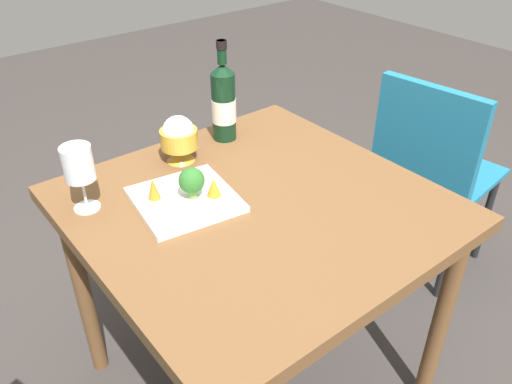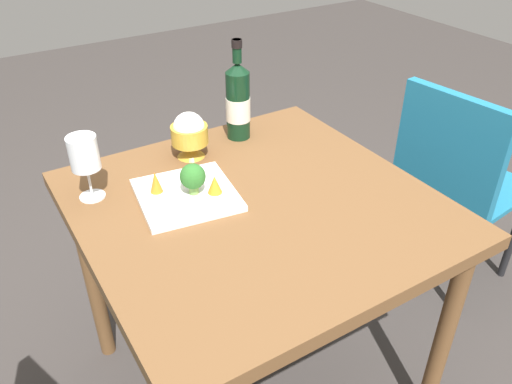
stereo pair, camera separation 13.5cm
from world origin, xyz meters
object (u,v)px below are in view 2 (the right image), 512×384
chair_near_window (454,173)px  serving_plate (187,195)px  carrot_garnish_left (215,184)px  carrot_garnish_right (156,182)px  wine_glass (84,155)px  broccoli_floret (193,177)px  rice_bowl (189,134)px  wine_bottle (238,101)px

chair_near_window → serving_plate: 1.05m
carrot_garnish_left → carrot_garnish_right: 0.16m
chair_near_window → carrot_garnish_left: size_ratio=16.71×
wine_glass → broccoli_floret: size_ratio=2.09×
serving_plate → carrot_garnish_left: carrot_garnish_left is taller
carrot_garnish_left → carrot_garnish_right: carrot_garnish_right is taller
rice_bowl → broccoli_floret: 0.23m
wine_glass → broccoli_floret: bearing=147.2°
wine_glass → carrot_garnish_left: 0.34m
wine_glass → chair_near_window: bearing=170.2°
chair_near_window → carrot_garnish_left: bearing=-99.1°
serving_plate → carrot_garnish_right: bearing=-34.7°
chair_near_window → serving_plate: (1.02, -0.08, 0.21)m
wine_glass → rice_bowl: bearing=-168.7°
chair_near_window → serving_plate: chair_near_window is taller
rice_bowl → carrot_garnish_right: (0.17, 0.15, -0.03)m
rice_bowl → carrot_garnish_right: rice_bowl is taller
wine_glass → broccoli_floret: 0.28m
serving_plate → broccoli_floret: (-0.02, 0.01, 0.06)m
chair_near_window → rice_bowl: bearing=-113.7°
serving_plate → carrot_garnish_right: carrot_garnish_right is taller
broccoli_floret → rice_bowl: bearing=-113.5°
wine_bottle → carrot_garnish_left: wine_bottle is taller
serving_plate → carrot_garnish_left: bearing=148.4°
rice_bowl → carrot_garnish_left: rice_bowl is taller
serving_plate → broccoli_floret: bearing=140.1°
serving_plate → carrot_garnish_right: 0.09m
wine_bottle → broccoli_floret: (0.28, 0.25, -0.06)m
wine_glass → serving_plate: bearing=147.7°
chair_near_window → wine_bottle: bearing=-120.2°
carrot_garnish_left → carrot_garnish_right: (0.13, -0.09, 0.00)m
wine_bottle → chair_near_window: bearing=156.6°
wine_bottle → rice_bowl: wine_bottle is taller
wine_bottle → carrot_garnish_right: size_ratio=5.27×
serving_plate → carrot_garnish_left: 0.08m
wine_glass → serving_plate: 0.28m
wine_bottle → serving_plate: (0.30, 0.24, -0.12)m
chair_near_window → wine_glass: size_ratio=4.75×
chair_near_window → broccoli_floret: (1.00, -0.06, 0.27)m
wine_bottle → rice_bowl: 0.20m
chair_near_window → broccoli_floret: 1.04m
serving_plate → carrot_garnish_right: (0.07, -0.05, 0.04)m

